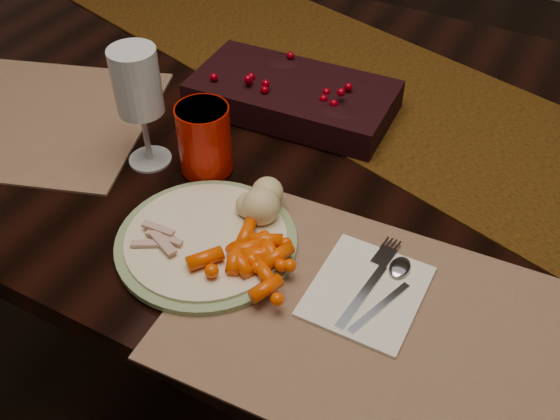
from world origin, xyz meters
The scene contains 15 objects.
floor centered at (0.00, 0.00, 0.00)m, with size 5.00×5.00×0.00m, color black.
dining_table centered at (0.00, 0.00, 0.38)m, with size 1.80×1.00×0.75m, color black.
table_runner centered at (0.05, 0.13, 0.75)m, with size 1.82×0.37×0.00m, color black.
centerpiece centered at (-0.11, 0.03, 0.79)m, with size 0.34×0.17×0.07m, color black, non-canonical shape.
placemat_main centered at (0.18, -0.33, 0.75)m, with size 0.46×0.33×0.00m, color brown.
placemat_second centered at (-0.53, -0.22, 0.75)m, with size 0.47×0.34×0.00m, color #8D6351.
dinner_plate centered at (-0.06, -0.32, 0.76)m, with size 0.24×0.24×0.01m, color beige.
baby_carrots centered at (0.01, -0.33, 0.78)m, with size 0.12×0.09×0.02m, color #EE4701, non-canonical shape.
mashed_potatoes centered at (-0.03, -0.24, 0.79)m, with size 0.09×0.08×0.05m, color tan, non-canonical shape.
turkey_shreds centered at (-0.11, -0.36, 0.78)m, with size 0.08×0.07×0.02m, color beige, non-canonical shape.
napkin centered at (0.16, -0.30, 0.76)m, with size 0.13×0.15×0.01m, color white.
fork centered at (0.16, -0.29, 0.76)m, with size 0.02×0.15×0.00m, color silver, non-canonical shape.
spoon centered at (0.18, -0.29, 0.76)m, with size 0.03×0.13×0.00m, color #B2B1C9, non-canonical shape.
red_cup centered at (-0.15, -0.18, 0.81)m, with size 0.08×0.08×0.11m, color #B30E00.
wine_glass centered at (-0.24, -0.20, 0.85)m, with size 0.07×0.07×0.19m, color silver, non-canonical shape.
Camera 1 is at (0.30, -0.79, 1.36)m, focal length 40.00 mm.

